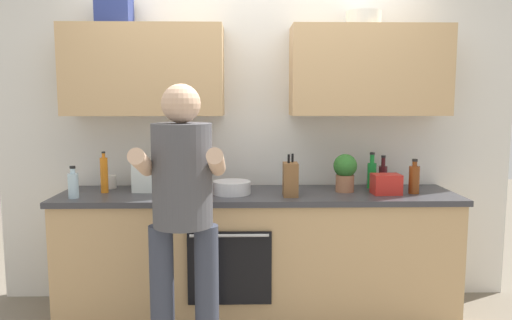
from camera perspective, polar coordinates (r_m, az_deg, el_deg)
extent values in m
plane|color=#756B5B|center=(3.78, 0.20, -17.38)|extent=(12.00, 12.00, 0.00)
cube|color=silver|center=(3.81, 0.07, 2.33)|extent=(4.00, 0.06, 2.50)
cube|color=tan|center=(3.69, -12.96, 10.16)|extent=(1.15, 0.32, 0.65)
cube|color=tan|center=(3.73, 13.10, 10.12)|extent=(1.15, 0.32, 0.65)
cylinder|color=silver|center=(3.76, 12.47, 15.86)|extent=(0.25, 0.25, 0.10)
cube|color=navy|center=(3.78, -16.26, 16.48)|extent=(0.24, 0.20, 0.20)
cube|color=tan|center=(3.62, 0.20, -11.18)|extent=(2.80, 0.60, 0.86)
cube|color=#38383D|center=(3.51, 0.21, -4.18)|extent=(2.84, 0.64, 0.04)
cube|color=black|center=(3.32, -3.11, -12.54)|extent=(0.56, 0.02, 0.50)
cylinder|color=silver|center=(3.23, -3.15, -8.83)|extent=(0.52, 0.02, 0.02)
cylinder|color=#383D4C|center=(2.99, -10.93, -15.45)|extent=(0.14, 0.14, 0.85)
cylinder|color=#383D4C|center=(2.96, -5.77, -15.60)|extent=(0.14, 0.14, 0.85)
cylinder|color=#4C4C51|center=(2.78, -8.62, -1.76)|extent=(0.34, 0.34, 0.58)
sphere|color=#D8AD8C|center=(2.75, -8.78, 6.55)|extent=(0.22, 0.22, 0.22)
cylinder|color=#D8AD8C|center=(2.68, -13.22, -0.29)|extent=(0.09, 0.31, 0.19)
cylinder|color=#D8AD8C|center=(2.63, -4.67, -0.27)|extent=(0.09, 0.31, 0.19)
cylinder|color=#198C33|center=(3.78, 13.39, -1.79)|extent=(0.07, 0.07, 0.19)
cylinder|color=#198C33|center=(3.76, 13.45, 0.13)|extent=(0.03, 0.03, 0.07)
cylinder|color=black|center=(3.76, 13.47, 0.75)|extent=(0.04, 0.04, 0.02)
cylinder|color=brown|center=(3.64, 18.02, -2.23)|extent=(0.07, 0.07, 0.20)
cylinder|color=brown|center=(3.63, 18.09, -0.43)|extent=(0.03, 0.03, 0.03)
cylinder|color=black|center=(3.62, 18.11, -0.02)|extent=(0.04, 0.04, 0.02)
cylinder|color=#8C4C14|center=(3.59, -5.63, -1.95)|extent=(0.06, 0.06, 0.21)
cylinder|color=#8C4C14|center=(3.57, -5.65, 0.22)|extent=(0.02, 0.02, 0.06)
cylinder|color=black|center=(3.56, -5.66, 0.82)|extent=(0.03, 0.03, 0.01)
cylinder|color=#471419|center=(3.84, 14.63, -1.90)|extent=(0.06, 0.06, 0.16)
cylinder|color=#471419|center=(3.83, 14.68, -0.21)|extent=(0.03, 0.03, 0.07)
cylinder|color=black|center=(3.82, 14.70, 0.40)|extent=(0.03, 0.03, 0.02)
cylinder|color=silver|center=(3.53, -20.60, -2.85)|extent=(0.07, 0.07, 0.17)
cylinder|color=silver|center=(3.51, -20.67, -1.21)|extent=(0.03, 0.03, 0.03)
cylinder|color=black|center=(3.51, -20.69, -0.80)|extent=(0.04, 0.04, 0.02)
cylinder|color=orange|center=(3.66, -17.35, -1.71)|extent=(0.05, 0.05, 0.25)
cylinder|color=orange|center=(3.64, -17.43, 0.51)|extent=(0.02, 0.02, 0.03)
cylinder|color=black|center=(3.64, -17.44, 0.86)|extent=(0.03, 0.03, 0.01)
cylinder|color=red|center=(3.57, -8.41, -1.94)|extent=(0.06, 0.06, 0.22)
cylinder|color=red|center=(3.55, -8.46, 0.36)|extent=(0.03, 0.03, 0.07)
cylinder|color=black|center=(3.54, -8.47, 1.03)|extent=(0.04, 0.04, 0.02)
cylinder|color=black|center=(3.40, -6.49, -2.64)|extent=(0.06, 0.06, 0.19)
cylinder|color=black|center=(3.38, -6.51, -0.71)|extent=(0.02, 0.02, 0.04)
cylinder|color=black|center=(3.38, -6.52, -0.25)|extent=(0.03, 0.03, 0.01)
cylinder|color=#33598C|center=(3.61, 3.83, -2.87)|extent=(0.08, 0.08, 0.09)
cylinder|color=white|center=(3.83, -16.67, -2.47)|extent=(0.09, 0.09, 0.10)
cylinder|color=silver|center=(3.46, -2.85, -3.24)|extent=(0.27, 0.27, 0.09)
cube|color=brown|center=(3.37, 4.05, -2.29)|extent=(0.10, 0.14, 0.23)
cylinder|color=black|center=(3.33, 3.85, 0.15)|extent=(0.02, 0.02, 0.06)
cylinder|color=black|center=(3.37, 4.29, 0.23)|extent=(0.02, 0.02, 0.06)
cylinder|color=#9E6647|center=(3.60, 10.36, -2.71)|extent=(0.13, 0.13, 0.12)
sphere|color=#2D6B28|center=(3.58, 10.40, -0.67)|extent=(0.17, 0.17, 0.17)
cube|color=silver|center=(3.65, -12.30, -1.80)|extent=(0.23, 0.22, 0.22)
cube|color=red|center=(3.57, 14.99, -2.74)|extent=(0.20, 0.16, 0.14)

